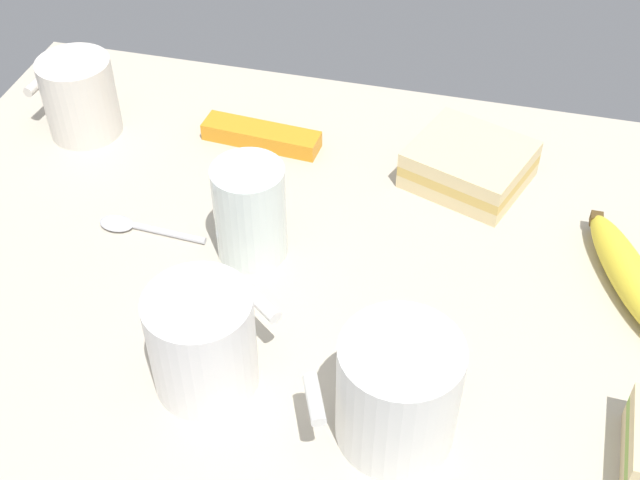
{
  "coord_description": "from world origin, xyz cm",
  "views": [
    {
      "loc": [
        -14.23,
        56.18,
        59.52
      ],
      "look_at": [
        0.0,
        0.0,
        5.0
      ],
      "focal_mm": 47.0,
      "sensor_mm": 36.0,
      "label": 1
    }
  ],
  "objects_px": {
    "coffee_mug_black": "(203,341)",
    "coffee_mug_spare": "(79,96)",
    "coffee_mug_milky": "(398,391)",
    "spoon": "(135,228)",
    "snack_bar": "(261,136)",
    "sandwich_side": "(469,164)",
    "banana": "(628,274)",
    "glass_of_milk": "(251,215)"
  },
  "relations": [
    {
      "from": "coffee_mug_black",
      "to": "coffee_mug_spare",
      "type": "distance_m",
      "value": 0.4
    },
    {
      "from": "coffee_mug_black",
      "to": "coffee_mug_milky",
      "type": "bearing_deg",
      "value": 175.95
    },
    {
      "from": "coffee_mug_spare",
      "to": "spoon",
      "type": "relative_size",
      "value": 0.9
    },
    {
      "from": "snack_bar",
      "to": "coffee_mug_spare",
      "type": "bearing_deg",
      "value": 11.73
    },
    {
      "from": "sandwich_side",
      "to": "coffee_mug_black",
      "type": "bearing_deg",
      "value": 60.65
    },
    {
      "from": "spoon",
      "to": "banana",
      "type": "bearing_deg",
      "value": -175.23
    },
    {
      "from": "spoon",
      "to": "snack_bar",
      "type": "relative_size",
      "value": 0.85
    },
    {
      "from": "coffee_mug_spare",
      "to": "glass_of_milk",
      "type": "distance_m",
      "value": 0.29
    },
    {
      "from": "coffee_mug_milky",
      "to": "glass_of_milk",
      "type": "bearing_deg",
      "value": -45.01
    },
    {
      "from": "coffee_mug_black",
      "to": "snack_bar",
      "type": "height_order",
      "value": "coffee_mug_black"
    },
    {
      "from": "coffee_mug_spare",
      "to": "banana",
      "type": "xyz_separation_m",
      "value": [
        -0.6,
        0.11,
        -0.03
      ]
    },
    {
      "from": "coffee_mug_spare",
      "to": "banana",
      "type": "bearing_deg",
      "value": 169.95
    },
    {
      "from": "glass_of_milk",
      "to": "spoon",
      "type": "xyz_separation_m",
      "value": [
        0.12,
        0.0,
        -0.04
      ]
    },
    {
      "from": "banana",
      "to": "snack_bar",
      "type": "relative_size",
      "value": 1.23
    },
    {
      "from": "coffee_mug_milky",
      "to": "coffee_mug_black",
      "type": "bearing_deg",
      "value": -4.05
    },
    {
      "from": "coffee_mug_milky",
      "to": "sandwich_side",
      "type": "xyz_separation_m",
      "value": [
        -0.02,
        -0.33,
        -0.03
      ]
    },
    {
      "from": "snack_bar",
      "to": "sandwich_side",
      "type": "bearing_deg",
      "value": -178.24
    },
    {
      "from": "coffee_mug_black",
      "to": "coffee_mug_spare",
      "type": "relative_size",
      "value": 1.04
    },
    {
      "from": "coffee_mug_milky",
      "to": "glass_of_milk",
      "type": "height_order",
      "value": "same"
    },
    {
      "from": "glass_of_milk",
      "to": "banana",
      "type": "distance_m",
      "value": 0.36
    },
    {
      "from": "glass_of_milk",
      "to": "spoon",
      "type": "bearing_deg",
      "value": 1.36
    },
    {
      "from": "spoon",
      "to": "snack_bar",
      "type": "distance_m",
      "value": 0.19
    },
    {
      "from": "coffee_mug_milky",
      "to": "banana",
      "type": "height_order",
      "value": "coffee_mug_milky"
    },
    {
      "from": "coffee_mug_black",
      "to": "glass_of_milk",
      "type": "xyz_separation_m",
      "value": [
        0.01,
        -0.16,
        -0.0
      ]
    },
    {
      "from": "coffee_mug_black",
      "to": "banana",
      "type": "distance_m",
      "value": 0.4
    },
    {
      "from": "banana",
      "to": "snack_bar",
      "type": "xyz_separation_m",
      "value": [
        0.4,
        -0.13,
        -0.01
      ]
    },
    {
      "from": "glass_of_milk",
      "to": "spoon",
      "type": "distance_m",
      "value": 0.13
    },
    {
      "from": "glass_of_milk",
      "to": "banana",
      "type": "relative_size",
      "value": 0.61
    },
    {
      "from": "coffee_mug_spare",
      "to": "spoon",
      "type": "height_order",
      "value": "coffee_mug_spare"
    },
    {
      "from": "coffee_mug_spare",
      "to": "glass_of_milk",
      "type": "relative_size",
      "value": 1.03
    },
    {
      "from": "coffee_mug_spare",
      "to": "snack_bar",
      "type": "relative_size",
      "value": 0.77
    },
    {
      "from": "snack_bar",
      "to": "spoon",
      "type": "bearing_deg",
      "value": 69.43
    },
    {
      "from": "coffee_mug_spare",
      "to": "banana",
      "type": "relative_size",
      "value": 0.63
    },
    {
      "from": "sandwich_side",
      "to": "banana",
      "type": "relative_size",
      "value": 0.88
    },
    {
      "from": "coffee_mug_black",
      "to": "snack_bar",
      "type": "xyz_separation_m",
      "value": [
        0.05,
        -0.33,
        -0.04
      ]
    },
    {
      "from": "coffee_mug_milky",
      "to": "glass_of_milk",
      "type": "xyz_separation_m",
      "value": [
        0.17,
        -0.17,
        -0.01
      ]
    },
    {
      "from": "glass_of_milk",
      "to": "coffee_mug_spare",
      "type": "bearing_deg",
      "value": -30.13
    },
    {
      "from": "coffee_mug_black",
      "to": "banana",
      "type": "bearing_deg",
      "value": -150.0
    },
    {
      "from": "glass_of_milk",
      "to": "banana",
      "type": "height_order",
      "value": "glass_of_milk"
    },
    {
      "from": "banana",
      "to": "spoon",
      "type": "distance_m",
      "value": 0.48
    },
    {
      "from": "sandwich_side",
      "to": "snack_bar",
      "type": "relative_size",
      "value": 1.08
    },
    {
      "from": "coffee_mug_spare",
      "to": "sandwich_side",
      "type": "relative_size",
      "value": 0.72
    }
  ]
}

